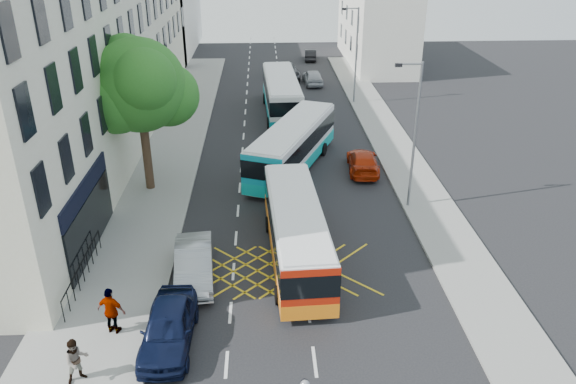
{
  "coord_description": "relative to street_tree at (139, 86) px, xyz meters",
  "views": [
    {
      "loc": [
        -1.69,
        -15.63,
        14.43
      ],
      "look_at": [
        -0.53,
        9.71,
        2.2
      ],
      "focal_mm": 35.0,
      "sensor_mm": 36.0,
      "label": 1
    }
  ],
  "objects": [
    {
      "name": "terrace_main",
      "position": [
        -5.49,
        9.52,
        0.46
      ],
      "size": [
        8.3,
        45.0,
        13.5
      ],
      "color": "beige",
      "rests_on": "ground"
    },
    {
      "name": "distant_car_dark",
      "position": [
        12.41,
        34.42,
        -5.69
      ],
      "size": [
        1.57,
        3.77,
        1.21
      ],
      "primitive_type": "imported",
      "rotation": [
        0.0,
        0.0,
        3.06
      ],
      "color": "black",
      "rests_on": "ground"
    },
    {
      "name": "bus_mid",
      "position": [
        8.65,
        2.77,
        -4.71
      ],
      "size": [
        6.36,
        10.84,
        3.01
      ],
      "rotation": [
        0.0,
        0.0,
        -0.39
      ],
      "color": "silver",
      "rests_on": "ground"
    },
    {
      "name": "pavement_left",
      "position": [
        0.01,
        0.03,
        -6.22
      ],
      "size": [
        5.0,
        70.0,
        0.15
      ],
      "primitive_type": "cube",
      "color": "gray",
      "rests_on": "ground"
    },
    {
      "name": "pavement_right",
      "position": [
        16.01,
        0.03,
        -6.22
      ],
      "size": [
        3.0,
        70.0,
        0.15
      ],
      "primitive_type": "cube",
      "color": "gray",
      "rests_on": "ground"
    },
    {
      "name": "distant_car_grey",
      "position": [
        9.11,
        26.18,
        -5.54
      ],
      "size": [
        3.17,
        5.69,
        1.51
      ],
      "primitive_type": "imported",
      "rotation": [
        0.0,
        0.0,
        0.13
      ],
      "color": "#45474E",
      "rests_on": "ground"
    },
    {
      "name": "parked_car_silver",
      "position": [
        3.61,
        -9.43,
        -5.52
      ],
      "size": [
        2.06,
        4.79,
        1.53
      ],
      "primitive_type": "imported",
      "rotation": [
        0.0,
        0.0,
        0.1
      ],
      "color": "#94979A",
      "rests_on": "ground"
    },
    {
      "name": "lamp_near",
      "position": [
        14.71,
        -2.97,
        -1.68
      ],
      "size": [
        1.45,
        0.15,
        8.0
      ],
      "color": "slate",
      "rests_on": "pavement_right"
    },
    {
      "name": "bus_far",
      "position": [
        8.35,
        14.4,
        -4.66
      ],
      "size": [
        3.07,
        11.14,
        3.11
      ],
      "rotation": [
        0.0,
        0.0,
        0.04
      ],
      "color": "silver",
      "rests_on": "ground"
    },
    {
      "name": "distant_car_silver",
      "position": [
        11.73,
        23.66,
        -5.57
      ],
      "size": [
        1.96,
        4.32,
        1.44
      ],
      "primitive_type": "imported",
      "rotation": [
        0.0,
        0.0,
        3.2
      ],
      "color": "#AAABB1",
      "rests_on": "ground"
    },
    {
      "name": "terrace_far",
      "position": [
        -5.49,
        40.03,
        -1.29
      ],
      "size": [
        8.0,
        20.0,
        10.0
      ],
      "primitive_type": "cube",
      "color": "silver",
      "rests_on": "ground"
    },
    {
      "name": "street_tree",
      "position": [
        0.0,
        0.0,
        0.0
      ],
      "size": [
        6.3,
        5.7,
        8.8
      ],
      "color": "#382619",
      "rests_on": "pavement_left"
    },
    {
      "name": "pedestrian_far",
      "position": [
        0.92,
        -13.13,
        -5.15
      ],
      "size": [
        1.25,
        0.82,
        1.98
      ],
      "primitive_type": "imported",
      "rotation": [
        0.0,
        0.0,
        2.83
      ],
      "color": "gray",
      "rests_on": "pavement_left"
    },
    {
      "name": "parked_car_blue",
      "position": [
        3.12,
        -13.72,
        -5.51
      ],
      "size": [
        1.94,
        4.63,
        1.57
      ],
      "primitive_type": "imported",
      "rotation": [
        0.0,
        0.0,
        -0.02
      ],
      "color": "black",
      "rests_on": "ground"
    },
    {
      "name": "lamp_far",
      "position": [
        14.71,
        17.03,
        -1.68
      ],
      "size": [
        1.45,
        0.15,
        8.0
      ],
      "color": "slate",
      "rests_on": "pavement_right"
    },
    {
      "name": "building_right",
      "position": [
        19.51,
        33.03,
        -2.29
      ],
      "size": [
        6.0,
        18.0,
        8.0
      ],
      "primitive_type": "cube",
      "color": "silver",
      "rests_on": "ground"
    },
    {
      "name": "railings",
      "position": [
        -1.19,
        -9.67,
        -5.57
      ],
      "size": [
        0.08,
        5.6,
        1.14
      ],
      "primitive_type": null,
      "color": "black",
      "rests_on": "pavement_left"
    },
    {
      "name": "red_hatchback",
      "position": [
        13.11,
        2.2,
        -5.63
      ],
      "size": [
        2.19,
        4.67,
        1.32
      ],
      "primitive_type": "imported",
      "rotation": [
        0.0,
        0.0,
        3.07
      ],
      "color": "#A92407",
      "rests_on": "ground"
    },
    {
      "name": "pedestrian_near",
      "position": [
        0.31,
        -15.62,
        -5.29
      ],
      "size": [
        1.04,
        0.98,
        1.7
      ],
      "primitive_type": "imported",
      "rotation": [
        0.0,
        0.0,
        0.55
      ],
      "color": "gray",
      "rests_on": "pavement_left"
    },
    {
      "name": "ground",
      "position": [
        8.51,
        -14.97,
        -6.29
      ],
      "size": [
        120.0,
        120.0,
        0.0
      ],
      "primitive_type": "plane",
      "color": "black",
      "rests_on": "ground"
    },
    {
      "name": "bus_near",
      "position": [
        8.24,
        -8.03,
        -4.81
      ],
      "size": [
        2.88,
        10.14,
        2.82
      ],
      "rotation": [
        0.0,
        0.0,
        0.05
      ],
      "color": "silver",
      "rests_on": "ground"
    }
  ]
}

